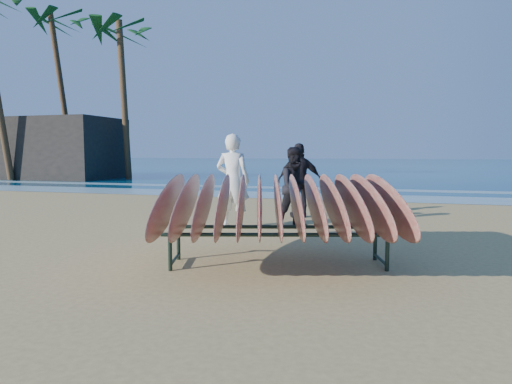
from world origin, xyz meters
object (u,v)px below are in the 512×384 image
at_px(palm_right, 60,25).
at_px(person_dark_a, 296,187).
at_px(person_white, 233,181).
at_px(palm_mid, 122,34).
at_px(building, 51,149).
at_px(person_dark_b, 300,180).
at_px(surfboard_rack, 278,204).

bearing_deg(palm_right, person_dark_a, -40.73).
distance_m(person_white, palm_mid, 20.08).
bearing_deg(building, palm_mid, 2.86).
height_order(person_white, palm_right, palm_right).
xyz_separation_m(person_white, person_dark_b, (1.08, 1.94, -0.08)).
bearing_deg(person_dark_b, palm_right, -54.64).
relative_size(surfboard_rack, building, 0.47).
bearing_deg(person_dark_b, person_white, 44.93).
bearing_deg(surfboard_rack, palm_right, 118.82).
height_order(building, palm_right, palm_right).
xyz_separation_m(person_white, building, (-16.75, 14.30, 0.82)).
bearing_deg(person_dark_a, person_dark_b, 58.51).
bearing_deg(palm_right, person_white, -43.56).
bearing_deg(person_white, palm_mid, -52.17).
height_order(surfboard_rack, palm_mid, palm_mid).
xyz_separation_m(person_white, palm_mid, (-11.71, 14.56, 7.37)).
distance_m(person_white, person_dark_a, 1.38).
relative_size(building, palm_mid, 0.88).
xyz_separation_m(palm_mid, palm_right, (-6.40, 2.66, 1.71)).
relative_size(person_white, person_dark_b, 1.09).
xyz_separation_m(person_dark_b, building, (-17.83, 12.36, 0.90)).
relative_size(person_white, palm_mid, 0.22).
height_order(person_dark_b, palm_mid, palm_mid).
bearing_deg(person_dark_a, surfboard_rack, -122.37).
relative_size(person_dark_a, palm_mid, 0.19).
xyz_separation_m(person_dark_b, palm_right, (-19.18, 15.28, 9.17)).
distance_m(person_dark_a, palm_mid, 20.52).
relative_size(surfboard_rack, person_white, 1.91).
height_order(person_dark_a, palm_mid, palm_mid).
bearing_deg(palm_right, person_dark_b, -38.54).
height_order(surfboard_rack, person_white, person_white).
xyz_separation_m(building, palm_right, (-1.35, 2.92, 8.26)).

